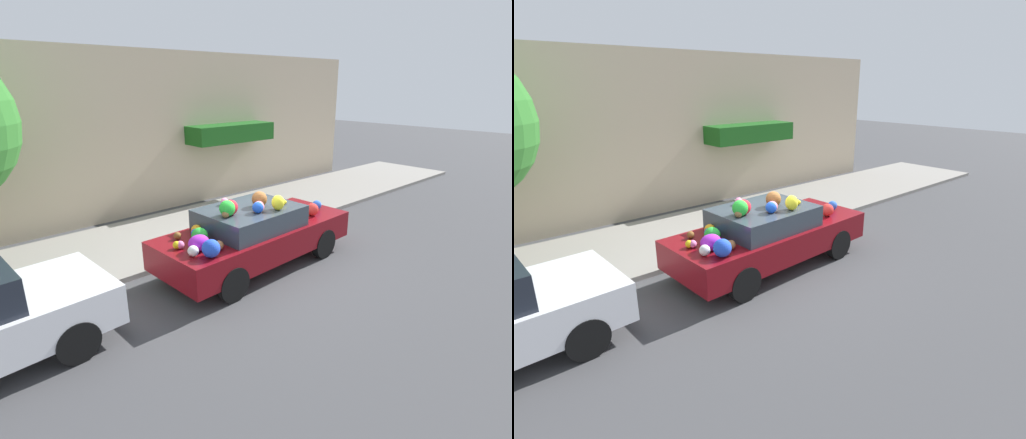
# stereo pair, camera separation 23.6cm
# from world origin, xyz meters

# --- Properties ---
(ground_plane) EXTENTS (60.00, 60.00, 0.00)m
(ground_plane) POSITION_xyz_m (0.00, 0.00, 0.00)
(ground_plane) COLOR #424244
(sidewalk_curb) EXTENTS (24.00, 3.20, 0.11)m
(sidewalk_curb) POSITION_xyz_m (0.00, 2.70, 0.05)
(sidewalk_curb) COLOR gray
(sidewalk_curb) RESTS_ON ground
(building_facade) EXTENTS (18.00, 1.20, 4.58)m
(building_facade) POSITION_xyz_m (0.16, 4.92, 2.28)
(building_facade) COLOR #C6B293
(building_facade) RESTS_ON ground
(fire_hydrant) EXTENTS (0.20, 0.20, 0.70)m
(fire_hydrant) POSITION_xyz_m (1.98, 1.51, 0.45)
(fire_hydrant) COLOR gold
(fire_hydrant) RESTS_ON sidewalk_curb
(art_car) EXTENTS (4.38, 1.84, 1.63)m
(art_car) POSITION_xyz_m (-0.07, -0.03, 0.73)
(art_car) COLOR maroon
(art_car) RESTS_ON ground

